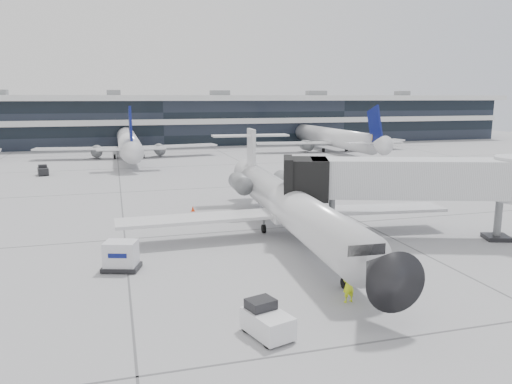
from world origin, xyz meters
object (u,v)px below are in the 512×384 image
object	(u,v)px
regional_jet	(288,204)
baggage_tug	(267,321)
cargo_uld	(121,256)
jet_bridge	(428,179)
ramp_worker	(349,285)

from	to	relation	value
regional_jet	baggage_tug	xyz separation A→B (m)	(-6.51, -15.59, -1.88)
baggage_tug	cargo_uld	distance (m)	12.59
baggage_tug	jet_bridge	bearing A→B (deg)	18.49
baggage_tug	ramp_worker	bearing A→B (deg)	7.10
jet_bridge	cargo_uld	bearing A→B (deg)	-158.95
regional_jet	cargo_uld	bearing A→B (deg)	-157.00
regional_jet	baggage_tug	distance (m)	17.00
ramp_worker	baggage_tug	xyz separation A→B (m)	(-5.30, -2.42, -0.26)
ramp_worker	regional_jet	bearing A→B (deg)	-106.26
cargo_uld	baggage_tug	bearing A→B (deg)	-42.25
cargo_uld	regional_jet	bearing A→B (deg)	38.10
regional_jet	ramp_worker	bearing A→B (deg)	-92.38
ramp_worker	baggage_tug	size ratio (longest dim) A/B	0.69
regional_jet	cargo_uld	xyz separation A→B (m)	(-12.76, -4.67, -1.67)
regional_jet	baggage_tug	size ratio (longest dim) A/B	11.67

